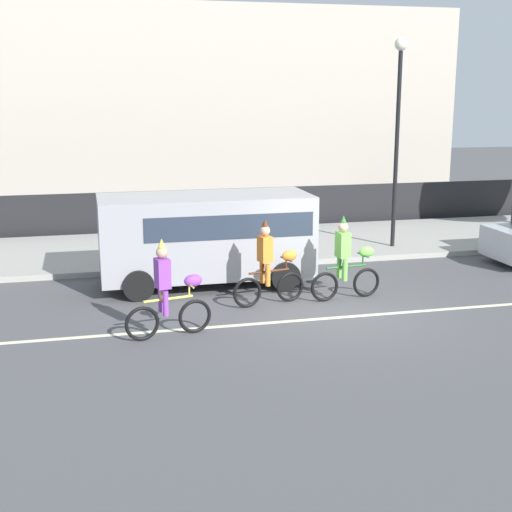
{
  "coord_description": "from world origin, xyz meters",
  "views": [
    {
      "loc": [
        -5.03,
        -13.78,
        4.58
      ],
      "look_at": [
        -1.41,
        1.2,
        1.0
      ],
      "focal_mm": 50.0,
      "sensor_mm": 36.0,
      "label": 1
    }
  ],
  "objects_px": {
    "parade_cyclist_lime": "(347,263)",
    "street_lamp_post": "(398,112)",
    "parade_cyclist_purple": "(169,294)",
    "pedestrian_onlooker": "(231,218)",
    "parade_cyclist_orange": "(270,267)",
    "parked_van_grey": "(209,233)"
  },
  "relations": [
    {
      "from": "parked_van_grey",
      "to": "pedestrian_onlooker",
      "type": "height_order",
      "value": "parked_van_grey"
    },
    {
      "from": "pedestrian_onlooker",
      "to": "street_lamp_post",
      "type": "bearing_deg",
      "value": -11.71
    },
    {
      "from": "parade_cyclist_purple",
      "to": "parade_cyclist_lime",
      "type": "relative_size",
      "value": 1.0
    },
    {
      "from": "parade_cyclist_lime",
      "to": "parade_cyclist_orange",
      "type": "bearing_deg",
      "value": -179.77
    },
    {
      "from": "street_lamp_post",
      "to": "pedestrian_onlooker",
      "type": "distance_m",
      "value": 5.58
    },
    {
      "from": "parade_cyclist_purple",
      "to": "pedestrian_onlooker",
      "type": "xyz_separation_m",
      "value": [
        2.61,
        6.91,
        0.17
      ]
    },
    {
      "from": "parade_cyclist_purple",
      "to": "street_lamp_post",
      "type": "distance_m",
      "value": 9.89
    },
    {
      "from": "parade_cyclist_purple",
      "to": "parade_cyclist_orange",
      "type": "relative_size",
      "value": 1.0
    },
    {
      "from": "parade_cyclist_purple",
      "to": "parade_cyclist_lime",
      "type": "distance_m",
      "value": 4.46
    },
    {
      "from": "parked_van_grey",
      "to": "street_lamp_post",
      "type": "relative_size",
      "value": 0.85
    },
    {
      "from": "parade_cyclist_orange",
      "to": "parade_cyclist_lime",
      "type": "height_order",
      "value": "same"
    },
    {
      "from": "street_lamp_post",
      "to": "parade_cyclist_lime",
      "type": "bearing_deg",
      "value": -125.22
    },
    {
      "from": "parade_cyclist_orange",
      "to": "street_lamp_post",
      "type": "relative_size",
      "value": 0.33
    },
    {
      "from": "parade_cyclist_purple",
      "to": "pedestrian_onlooker",
      "type": "bearing_deg",
      "value": 69.28
    },
    {
      "from": "parade_cyclist_lime",
      "to": "street_lamp_post",
      "type": "bearing_deg",
      "value": 54.78
    },
    {
      "from": "parade_cyclist_purple",
      "to": "pedestrian_onlooker",
      "type": "height_order",
      "value": "parade_cyclist_purple"
    },
    {
      "from": "parade_cyclist_purple",
      "to": "parade_cyclist_orange",
      "type": "xyz_separation_m",
      "value": [
        2.38,
        1.59,
        0.0
      ]
    },
    {
      "from": "parade_cyclist_purple",
      "to": "pedestrian_onlooker",
      "type": "relative_size",
      "value": 1.19
    },
    {
      "from": "parade_cyclist_purple",
      "to": "street_lamp_post",
      "type": "height_order",
      "value": "street_lamp_post"
    },
    {
      "from": "parked_van_grey",
      "to": "street_lamp_post",
      "type": "height_order",
      "value": "street_lamp_post"
    },
    {
      "from": "parade_cyclist_orange",
      "to": "parade_cyclist_lime",
      "type": "distance_m",
      "value": 1.78
    },
    {
      "from": "parade_cyclist_lime",
      "to": "street_lamp_post",
      "type": "height_order",
      "value": "street_lamp_post"
    }
  ]
}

